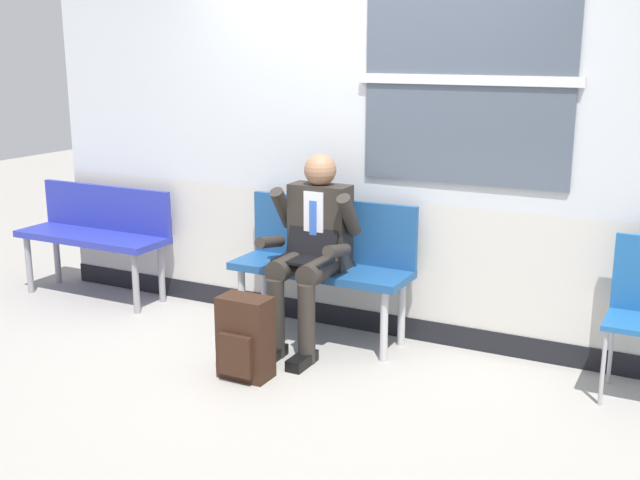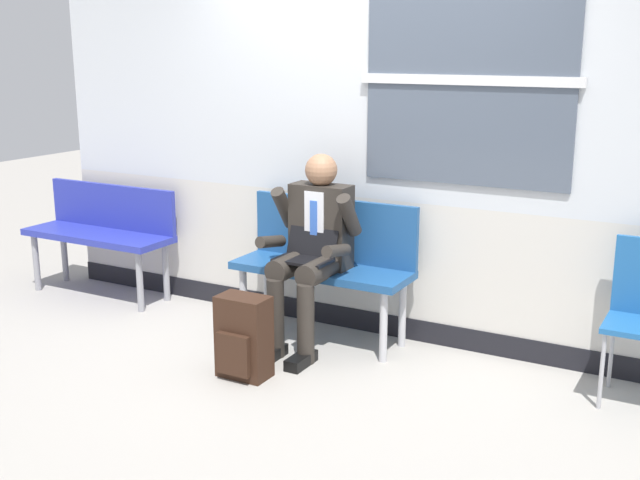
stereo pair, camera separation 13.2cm
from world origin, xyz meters
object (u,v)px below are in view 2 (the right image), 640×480
object	(u,v)px
bench_empty	(103,228)
backpack	(243,338)
bench_with_person	(326,257)
person_seated	(312,246)

from	to	relation	value
bench_empty	backpack	distance (m)	2.09
bench_with_person	bench_empty	xyz separation A→B (m)	(-2.00, -0.01, -0.02)
bench_empty	backpack	world-z (taller)	bench_empty
person_seated	backpack	xyz separation A→B (m)	(-0.11, -0.63, -0.44)
person_seated	backpack	size ratio (longest dim) A/B	2.52
bench_with_person	backpack	bearing A→B (deg)	-97.59
bench_empty	person_seated	distance (m)	2.02
person_seated	bench_empty	bearing A→B (deg)	174.49
person_seated	bench_with_person	bearing A→B (deg)	90.00
bench_empty	backpack	bearing A→B (deg)	-23.62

